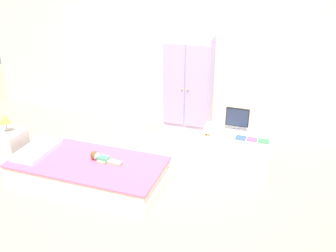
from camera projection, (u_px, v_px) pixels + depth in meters
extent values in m
cube|color=tan|center=(143.00, 181.00, 4.18)|extent=(10.00, 10.00, 0.02)
cube|color=silver|center=(185.00, 34.00, 4.95)|extent=(6.40, 0.05, 2.70)
cube|color=white|center=(89.00, 177.00, 4.14)|extent=(1.71, 0.81, 0.12)
cube|color=silver|center=(88.00, 167.00, 4.08)|extent=(1.67, 0.77, 0.13)
cube|color=#D65B84|center=(87.00, 162.00, 4.05)|extent=(1.70, 0.80, 0.02)
cube|color=white|center=(37.00, 150.00, 4.23)|extent=(0.32, 0.58, 0.05)
cube|color=#4CA375|center=(104.00, 159.00, 4.04)|extent=(0.14, 0.09, 0.06)
cube|color=#DBB293|center=(116.00, 162.00, 4.00)|extent=(0.16, 0.05, 0.04)
cube|color=#DBB293|center=(114.00, 164.00, 3.97)|extent=(0.16, 0.05, 0.04)
cube|color=#DBB293|center=(106.00, 158.00, 4.09)|extent=(0.10, 0.04, 0.03)
cube|color=#DBB293|center=(101.00, 163.00, 4.00)|extent=(0.10, 0.04, 0.03)
sphere|color=#DBB293|center=(96.00, 156.00, 4.07)|extent=(0.09, 0.09, 0.09)
sphere|color=brown|center=(95.00, 155.00, 4.08)|extent=(0.10, 0.10, 0.10)
cube|color=silver|center=(11.00, 147.00, 4.48)|extent=(0.33, 0.33, 0.40)
cylinder|color=#B7B2AD|center=(7.00, 131.00, 4.39)|extent=(0.10, 0.10, 0.01)
cylinder|color=#B7B2AD|center=(7.00, 127.00, 4.37)|extent=(0.02, 0.02, 0.10)
cone|color=#E5B24C|center=(5.00, 118.00, 4.32)|extent=(0.13, 0.13, 0.13)
cube|color=silver|center=(188.00, 86.00, 5.05)|extent=(0.64, 0.27, 1.38)
cube|color=#AF9DC9|center=(174.00, 85.00, 4.96)|extent=(0.30, 0.02, 1.13)
cube|color=#AF9DC9|center=(197.00, 88.00, 4.86)|extent=(0.30, 0.02, 1.13)
sphere|color=gold|center=(182.00, 89.00, 4.92)|extent=(0.02, 0.02, 0.02)
sphere|color=gold|center=(188.00, 90.00, 4.90)|extent=(0.02, 0.02, 0.02)
cube|color=white|center=(235.00, 152.00, 4.30)|extent=(0.79, 0.46, 0.47)
cylinder|color=#99999E|center=(236.00, 130.00, 4.27)|extent=(0.10, 0.10, 0.01)
cylinder|color=#99999E|center=(236.00, 128.00, 4.26)|extent=(0.02, 0.02, 0.05)
cube|color=black|center=(237.00, 117.00, 4.20)|extent=(0.26, 0.02, 0.22)
cube|color=#28334C|center=(237.00, 118.00, 4.19)|extent=(0.24, 0.01, 0.20)
cube|color=#8E6642|center=(206.00, 134.00, 4.17)|extent=(0.09, 0.01, 0.01)
cube|color=#8E6642|center=(206.00, 135.00, 4.15)|extent=(0.09, 0.01, 0.01)
cube|color=white|center=(206.00, 131.00, 4.14)|extent=(0.06, 0.03, 0.03)
cylinder|color=white|center=(208.00, 133.00, 4.15)|extent=(0.01, 0.01, 0.02)
cylinder|color=white|center=(208.00, 134.00, 4.14)|extent=(0.01, 0.01, 0.02)
cylinder|color=white|center=(205.00, 133.00, 4.17)|extent=(0.01, 0.01, 0.02)
cylinder|color=white|center=(204.00, 134.00, 4.15)|extent=(0.01, 0.01, 0.02)
cylinder|color=white|center=(209.00, 130.00, 4.12)|extent=(0.02, 0.02, 0.02)
sphere|color=white|center=(209.00, 128.00, 4.11)|extent=(0.03, 0.03, 0.03)
cube|color=blue|center=(241.00, 138.00, 4.09)|extent=(0.11, 0.11, 0.01)
cube|color=#8E51B2|center=(252.00, 139.00, 4.05)|extent=(0.11, 0.09, 0.01)
cube|color=#429E51|center=(264.00, 141.00, 4.02)|extent=(0.12, 0.10, 0.02)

